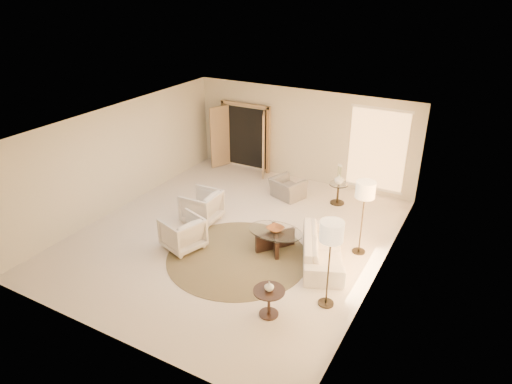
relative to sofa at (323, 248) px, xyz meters
The scene contains 18 objects.
room 2.52m from the sofa, behind, with size 7.04×8.04×2.83m.
windows_right 1.57m from the sofa, ahead, with size 0.10×6.40×2.40m, color #FFB866, non-canonical shape.
window_back_corner 4.05m from the sofa, 89.67° to the left, with size 1.70×0.10×2.40m, color #FFB866, non-canonical shape.
curtains_right 1.78m from the sofa, 40.71° to the left, with size 0.06×5.20×2.60m, color #D2B290, non-canonical shape.
french_doors 5.69m from the sofa, 137.83° to the left, with size 1.95×0.66×2.16m.
area_rug 1.92m from the sofa, 154.66° to the right, with size 3.19×3.19×0.01m, color #3C3220.
sofa is the anchor object (origin of this frame).
armchair_left 3.41m from the sofa, behind, with size 0.86×0.81×0.89m, color silver.
armchair_right 3.21m from the sofa, 160.64° to the right, with size 0.83×0.78×0.85m, color silver.
accent_chair 3.25m from the sofa, 129.10° to the left, with size 0.87×0.57×0.76m, color gray.
coffee_table 1.13m from the sofa, behind, with size 1.37×1.37×0.47m.
end_table 2.19m from the sofa, 95.37° to the right, with size 0.59×0.59×0.56m.
side_table 2.92m from the sofa, 102.98° to the left, with size 0.52×0.52×0.60m.
floor_lamp_near 1.52m from the sofa, 48.94° to the left, with size 0.43×0.43×1.77m.
floor_lamp_far 1.95m from the sofa, 65.72° to the right, with size 0.44×0.44×1.81m.
bowl 1.15m from the sofa, behind, with size 0.38×0.38×0.09m, color brown.
end_vase 2.22m from the sofa, 95.37° to the right, with size 0.18×0.18×0.19m, color white.
side_vase 2.95m from the sofa, 102.98° to the left, with size 0.26×0.26×0.27m, color white.
Camera 1 is at (5.10, -8.16, 5.75)m, focal length 32.00 mm.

